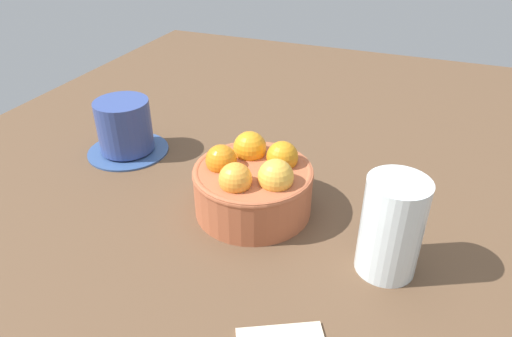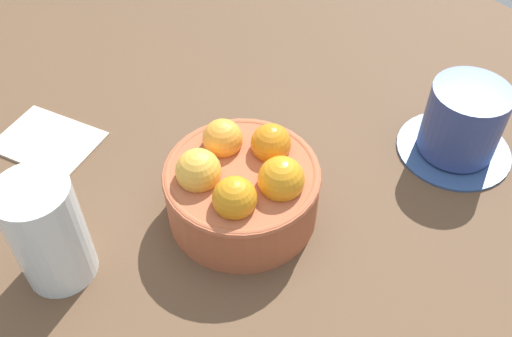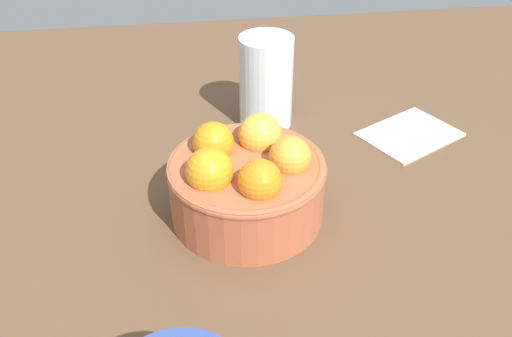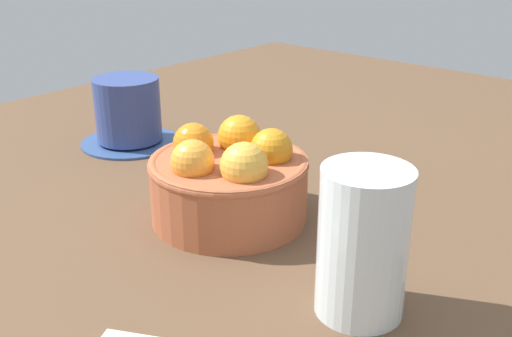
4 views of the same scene
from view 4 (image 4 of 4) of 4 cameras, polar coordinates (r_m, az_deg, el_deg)
name	(u,v)px [view 4 (image 4 of 4)]	position (r cm, az deg, el deg)	size (l,w,h in cm)	color
ground_plane	(230,235)	(59.24, -2.50, -6.30)	(145.78, 107.74, 3.83)	brown
terracotta_bowl	(229,179)	(56.62, -2.57, -1.01)	(15.04, 15.04, 9.05)	#AD5938
coffee_cup	(128,114)	(77.93, -12.01, 5.09)	(12.48, 12.48, 8.54)	#334F84
water_glass	(363,243)	(43.25, 10.10, -6.93)	(6.48, 6.48, 11.21)	silver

